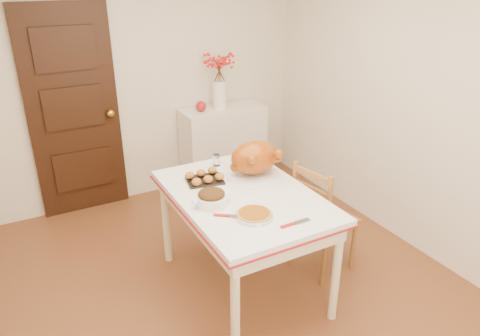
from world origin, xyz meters
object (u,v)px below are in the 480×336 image
sideboard (223,147)px  chair_oak (324,217)px  turkey_platter (254,159)px  pumpkin_pie (254,214)px  kitchen_table (243,242)px

sideboard → chair_oak: bearing=-89.7°
chair_oak → turkey_platter: (-0.49, 0.30, 0.50)m
turkey_platter → pumpkin_pie: size_ratio=1.84×
kitchen_table → chair_oak: (0.71, -0.08, 0.06)m
chair_oak → pumpkin_pie: chair_oak is taller
sideboard → chair_oak: (0.01, -1.81, 0.02)m
turkey_platter → chair_oak: bearing=-38.5°
pumpkin_pie → sideboard: bearing=68.7°
kitchen_table → turkey_platter: size_ratio=3.14×
pumpkin_pie → turkey_platter: bearing=59.9°
chair_oak → sideboard: bearing=-9.9°
kitchen_table → chair_oak: bearing=-6.2°
kitchen_table → pumpkin_pie: 0.57m
chair_oak → pumpkin_pie: size_ratio=3.97×
kitchen_table → turkey_platter: bearing=45.2°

